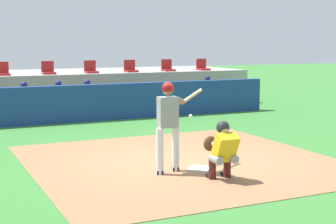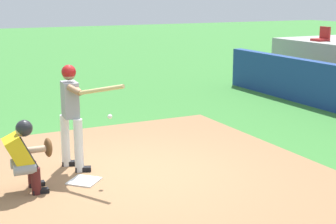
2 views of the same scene
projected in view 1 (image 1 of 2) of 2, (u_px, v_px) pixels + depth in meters
ground_plane at (182, 161)px, 11.24m from camera, size 80.00×80.00×0.00m
dirt_infield at (182, 161)px, 11.23m from camera, size 6.40×6.40×0.01m
home_plate at (199, 168)px, 10.51m from camera, size 0.62×0.62×0.02m
batter_at_plate at (169, 121)px, 10.13m from camera, size 1.34×0.73×1.80m
catcher_crouched at (222, 148)px, 9.65m from camera, size 0.49×1.70×1.13m
dugout_wall at (93, 103)px, 16.99m from camera, size 13.00×0.30×1.20m
dugout_bench at (85, 110)px, 17.93m from camera, size 11.80×0.44×0.45m
dugout_player_0 at (25, 101)px, 16.88m from camera, size 0.49×0.70×1.30m
dugout_player_1 at (60, 99)px, 17.35m from camera, size 0.49×0.70×1.30m
dugout_player_2 at (88, 98)px, 17.77m from camera, size 0.49×0.70×1.30m
dugout_player_3 at (209, 92)px, 19.78m from camera, size 0.49×0.70×1.30m
stands_platform at (61, 89)px, 20.92m from camera, size 15.00×4.40×1.40m
stadium_seat_2 at (3, 72)px, 18.41m from camera, size 0.46×0.46×0.48m
stadium_seat_3 at (48, 71)px, 19.10m from camera, size 0.46×0.46×0.48m
stadium_seat_4 at (91, 70)px, 19.78m from camera, size 0.46×0.46×0.48m
stadium_seat_5 at (131, 69)px, 20.47m from camera, size 0.46×0.46×0.48m
stadium_seat_6 at (168, 68)px, 21.15m from camera, size 0.46×0.46×0.48m
stadium_seat_7 at (202, 67)px, 21.84m from camera, size 0.46×0.46×0.48m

